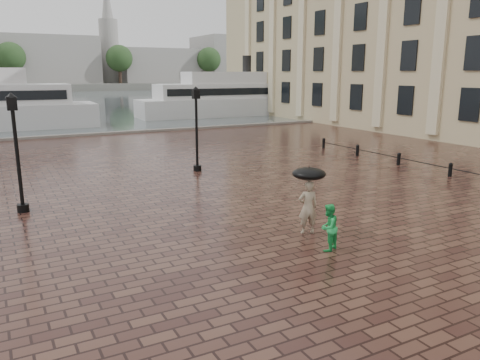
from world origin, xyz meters
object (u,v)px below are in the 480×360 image
object	(u,v)px
street_lamps	(33,135)
adult_pedestrian	(308,207)
child_pedestrian	(328,227)
ferry_far	(228,98)

from	to	relation	value
street_lamps	adult_pedestrian	xyz separation A→B (m)	(7.23, -12.53, -1.42)
street_lamps	child_pedestrian	xyz separation A→B (m)	(6.86, -14.07, -1.60)
adult_pedestrian	child_pedestrian	xyz separation A→B (m)	(-0.37, -1.55, -0.18)
adult_pedestrian	ferry_far	xyz separation A→B (m)	(17.41, 40.70, 1.30)
adult_pedestrian	ferry_far	bearing A→B (deg)	-95.54
adult_pedestrian	child_pedestrian	world-z (taller)	adult_pedestrian
child_pedestrian	street_lamps	bearing A→B (deg)	-88.72
street_lamps	adult_pedestrian	size ratio (longest dim) A/B	8.56
adult_pedestrian	child_pedestrian	size ratio (longest dim) A/B	1.25
street_lamps	adult_pedestrian	bearing A→B (deg)	-60.01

